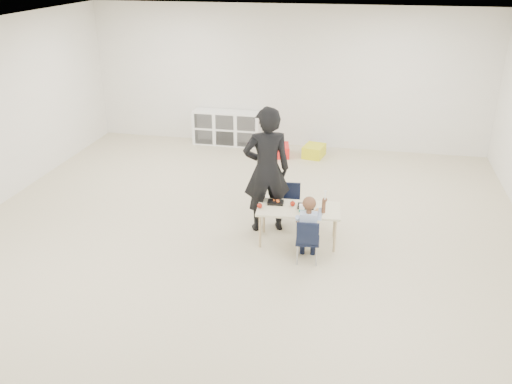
% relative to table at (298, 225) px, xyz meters
% --- Properties ---
extents(room, '(9.00, 9.02, 2.80)m').
position_rel_table_xyz_m(room, '(-0.80, -0.39, 1.14)').
color(room, '#B9AE8E').
rests_on(room, ground).
extents(table, '(1.16, 0.64, 0.51)m').
position_rel_table_xyz_m(table, '(0.00, 0.00, 0.00)').
color(table, beige).
rests_on(table, ground).
extents(chair_near, '(0.32, 0.30, 0.61)m').
position_rel_table_xyz_m(chair_near, '(0.19, -0.49, 0.05)').
color(chair_near, black).
rests_on(chair_near, ground).
extents(chair_far, '(0.32, 0.30, 0.61)m').
position_rel_table_xyz_m(chair_far, '(-0.19, 0.49, 0.05)').
color(chair_far, black).
rests_on(chair_far, ground).
extents(child, '(0.44, 0.44, 0.97)m').
position_rel_table_xyz_m(child, '(0.19, -0.49, 0.22)').
color(child, '#B4CDF3').
rests_on(child, chair_near).
extents(lunch_tray_near, '(0.23, 0.18, 0.03)m').
position_rel_table_xyz_m(lunch_tray_near, '(0.09, 0.05, 0.27)').
color(lunch_tray_near, black).
rests_on(lunch_tray_near, table).
extents(lunch_tray_far, '(0.23, 0.18, 0.03)m').
position_rel_table_xyz_m(lunch_tray_far, '(-0.33, 0.08, 0.27)').
color(lunch_tray_far, black).
rests_on(lunch_tray_far, table).
extents(milk_carton, '(0.08, 0.08, 0.10)m').
position_rel_table_xyz_m(milk_carton, '(0.05, -0.10, 0.30)').
color(milk_carton, white).
rests_on(milk_carton, table).
extents(bread_roll, '(0.09, 0.09, 0.07)m').
position_rel_table_xyz_m(bread_roll, '(0.28, -0.09, 0.29)').
color(bread_roll, tan).
rests_on(bread_roll, table).
extents(apple_near, '(0.07, 0.07, 0.07)m').
position_rel_table_xyz_m(apple_near, '(-0.09, 0.05, 0.29)').
color(apple_near, maroon).
rests_on(apple_near, table).
extents(apple_far, '(0.07, 0.07, 0.07)m').
position_rel_table_xyz_m(apple_far, '(-0.52, -0.11, 0.29)').
color(apple_far, maroon).
rests_on(apple_far, table).
extents(cubby_shelf, '(1.40, 0.40, 0.70)m').
position_rel_table_xyz_m(cubby_shelf, '(-2.00, 3.89, 0.09)').
color(cubby_shelf, white).
rests_on(cubby_shelf, ground).
extents(adult, '(0.77, 0.63, 1.82)m').
position_rel_table_xyz_m(adult, '(-0.50, 0.30, 0.65)').
color(adult, black).
rests_on(adult, ground).
extents(bin_red, '(0.44, 0.52, 0.22)m').
position_rel_table_xyz_m(bin_red, '(-0.81, 3.38, -0.15)').
color(bin_red, red).
rests_on(bin_red, ground).
extents(bin_yellow, '(0.45, 0.53, 0.23)m').
position_rel_table_xyz_m(bin_yellow, '(-0.14, 3.47, -0.15)').
color(bin_yellow, yellow).
rests_on(bin_yellow, ground).
extents(bin_blue, '(0.40, 0.46, 0.19)m').
position_rel_table_xyz_m(bin_blue, '(-0.13, 3.59, -0.16)').
color(bin_blue, blue).
rests_on(bin_blue, ground).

